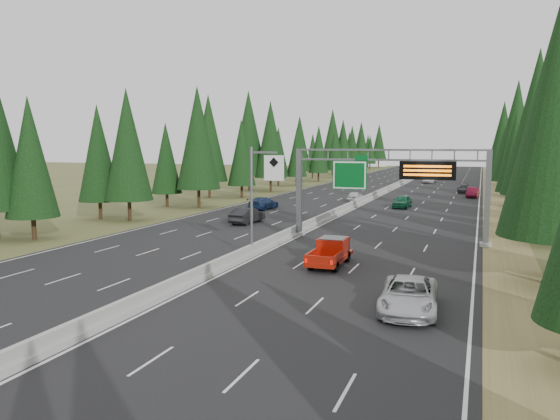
% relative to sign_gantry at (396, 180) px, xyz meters
% --- Properties ---
extents(road, '(32.00, 260.00, 0.08)m').
position_rel_sign_gantry_xyz_m(road, '(-8.92, 45.12, -5.23)').
color(road, black).
rests_on(road, ground).
extents(shoulder_right, '(3.60, 260.00, 0.06)m').
position_rel_sign_gantry_xyz_m(shoulder_right, '(8.88, 45.12, -5.24)').
color(shoulder_right, olive).
rests_on(shoulder_right, ground).
extents(shoulder_left, '(3.60, 260.00, 0.06)m').
position_rel_sign_gantry_xyz_m(shoulder_left, '(-26.72, 45.12, -5.24)').
color(shoulder_left, '#4A5427').
rests_on(shoulder_left, ground).
extents(median_barrier, '(0.70, 260.00, 0.85)m').
position_rel_sign_gantry_xyz_m(median_barrier, '(-8.92, 45.12, -4.85)').
color(median_barrier, gray).
rests_on(median_barrier, road).
extents(sign_gantry, '(16.75, 0.98, 7.80)m').
position_rel_sign_gantry_xyz_m(sign_gantry, '(0.00, 0.00, 0.00)').
color(sign_gantry, slate).
rests_on(sign_gantry, road).
extents(hov_sign_pole, '(2.80, 0.50, 8.00)m').
position_rel_sign_gantry_xyz_m(hov_sign_pole, '(-8.33, -9.92, -0.54)').
color(hov_sign_pole, slate).
rests_on(hov_sign_pole, road).
extents(tree_row_right, '(11.73, 242.56, 18.82)m').
position_rel_sign_gantry_xyz_m(tree_row_right, '(13.33, 39.78, 3.85)').
color(tree_row_right, black).
rests_on(tree_row_right, ground).
extents(tree_row_left, '(11.51, 242.53, 18.79)m').
position_rel_sign_gantry_xyz_m(tree_row_left, '(-30.94, 27.89, 3.72)').
color(tree_row_left, black).
rests_on(tree_row_left, ground).
extents(silver_minivan, '(3.09, 6.01, 1.62)m').
position_rel_sign_gantry_xyz_m(silver_minivan, '(3.67, -19.72, -4.38)').
color(silver_minivan, '#BCBCC1').
rests_on(silver_minivan, road).
extents(red_pickup, '(1.96, 5.49, 1.79)m').
position_rel_sign_gantry_xyz_m(red_pickup, '(-2.64, -10.69, -4.20)').
color(red_pickup, black).
rests_on(red_pickup, road).
extents(car_ahead_green, '(2.25, 4.95, 1.65)m').
position_rel_sign_gantry_xyz_m(car_ahead_green, '(-2.82, 25.59, -4.37)').
color(car_ahead_green, '#135536').
rests_on(car_ahead_green, road).
extents(car_ahead_dkred, '(2.04, 4.89, 1.57)m').
position_rel_sign_gantry_xyz_m(car_ahead_dkred, '(5.58, 43.74, -4.40)').
color(car_ahead_dkred, '#5B0D1F').
rests_on(car_ahead_dkred, road).
extents(car_ahead_dkgrey, '(2.48, 5.21, 1.47)m').
position_rel_sign_gantry_xyz_m(car_ahead_dkgrey, '(4.06, 51.20, -4.46)').
color(car_ahead_dkgrey, black).
rests_on(car_ahead_dkgrey, road).
extents(car_ahead_white, '(2.75, 5.23, 1.40)m').
position_rel_sign_gantry_xyz_m(car_ahead_white, '(-3.86, 75.57, -4.49)').
color(car_ahead_white, silver).
rests_on(car_ahead_white, road).
extents(car_ahead_far, '(2.05, 4.54, 1.51)m').
position_rel_sign_gantry_xyz_m(car_ahead_far, '(-7.42, 109.01, -4.43)').
color(car_ahead_far, black).
rests_on(car_ahead_far, road).
extents(car_onc_near, '(2.22, 5.15, 1.65)m').
position_rel_sign_gantry_xyz_m(car_onc_near, '(-16.05, 5.50, -4.36)').
color(car_onc_near, black).
rests_on(car_onc_near, road).
extents(car_onc_blue, '(2.69, 5.59, 1.57)m').
position_rel_sign_gantry_xyz_m(car_onc_blue, '(-19.18, 17.70, -4.40)').
color(car_onc_blue, navy).
rests_on(car_onc_blue, road).
extents(car_onc_white, '(1.87, 4.26, 1.43)m').
position_rel_sign_gantry_xyz_m(car_onc_white, '(-10.42, 31.81, -4.48)').
color(car_onc_white, silver).
rests_on(car_onc_white, road).
extents(car_onc_far, '(2.75, 5.49, 1.49)m').
position_rel_sign_gantry_xyz_m(car_onc_far, '(-18.26, 61.87, -4.44)').
color(car_onc_far, black).
rests_on(car_onc_far, road).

